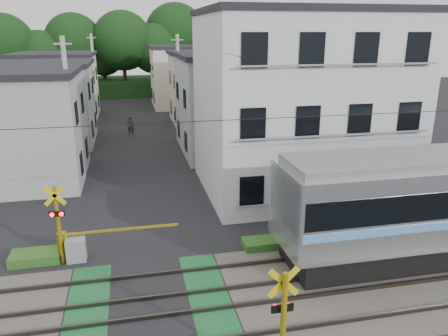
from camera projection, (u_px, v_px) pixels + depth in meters
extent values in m
plane|color=black|center=(150.00, 309.00, 13.53)|extent=(120.00, 120.00, 0.00)
cube|color=#47423A|center=(150.00, 309.00, 13.53)|extent=(120.00, 6.00, 0.00)
cube|color=black|center=(150.00, 309.00, 13.53)|extent=(5.20, 120.00, 0.00)
cube|color=#145126|center=(86.00, 317.00, 13.14)|extent=(1.30, 6.00, 0.00)
cube|color=#145126|center=(210.00, 301.00, 13.91)|extent=(1.30, 6.00, 0.00)
cube|color=#3F3833|center=(151.00, 317.00, 13.04)|extent=(120.00, 0.08, 0.14)
cube|color=#3F3833|center=(149.00, 298.00, 13.97)|extent=(120.00, 0.08, 0.14)
cube|color=#3F3833|center=(147.00, 275.00, 15.28)|extent=(120.00, 0.08, 0.14)
cube|color=black|center=(356.00, 255.00, 16.10)|extent=(2.61, 2.40, 0.65)
cube|color=black|center=(285.00, 198.00, 14.76)|extent=(0.10, 2.62, 1.70)
cylinder|color=yellow|center=(283.00, 329.00, 10.34)|extent=(0.14, 0.14, 3.00)
cube|color=yellow|center=(284.00, 282.00, 10.07)|extent=(0.77, 0.05, 0.77)
cube|color=yellow|center=(284.00, 282.00, 10.07)|extent=(0.77, 0.05, 0.77)
cube|color=black|center=(282.00, 308.00, 10.28)|extent=(0.55, 0.05, 0.20)
sphere|color=#FF0C07|center=(275.00, 308.00, 10.30)|extent=(0.16, 0.16, 0.16)
sphere|color=#FF0C07|center=(288.00, 306.00, 10.37)|extent=(0.16, 0.16, 0.16)
cylinder|color=yellow|center=(59.00, 225.00, 15.82)|extent=(0.14, 0.14, 3.00)
cube|color=yellow|center=(55.00, 196.00, 15.37)|extent=(0.77, 0.05, 0.77)
cube|color=yellow|center=(55.00, 196.00, 15.37)|extent=(0.77, 0.05, 0.77)
cube|color=black|center=(57.00, 214.00, 15.58)|extent=(0.55, 0.05, 0.20)
sphere|color=#FF0C07|center=(52.00, 215.00, 15.49)|extent=(0.16, 0.16, 0.16)
sphere|color=#FF0C07|center=(61.00, 214.00, 15.55)|extent=(0.16, 0.16, 0.16)
cube|color=gray|center=(76.00, 250.00, 16.24)|extent=(0.70, 0.50, 0.90)
cube|color=yellow|center=(63.00, 246.00, 16.34)|extent=(0.30, 0.30, 1.10)
cube|color=yellow|center=(123.00, 229.00, 16.66)|extent=(4.20, 0.08, 0.08)
cube|color=silver|center=(300.00, 106.00, 22.76)|extent=(10.00, 8.00, 9.00)
cube|color=black|center=(305.00, 11.00, 21.36)|extent=(10.20, 8.16, 0.30)
cube|color=black|center=(252.00, 192.00, 19.15)|extent=(1.10, 0.06, 1.40)
cube|color=black|center=(304.00, 187.00, 19.65)|extent=(1.10, 0.06, 1.40)
cube|color=black|center=(354.00, 184.00, 20.15)|extent=(1.10, 0.06, 1.40)
cube|color=black|center=(401.00, 180.00, 20.65)|extent=(1.10, 0.06, 1.40)
cube|color=gray|center=(331.00, 199.00, 19.88)|extent=(9.00, 0.06, 0.08)
cube|color=black|center=(253.00, 124.00, 18.25)|extent=(1.10, 0.06, 1.40)
cube|color=black|center=(308.00, 122.00, 18.75)|extent=(1.10, 0.06, 1.40)
cube|color=black|center=(360.00, 120.00, 19.25)|extent=(1.10, 0.06, 1.40)
cube|color=black|center=(409.00, 117.00, 19.75)|extent=(1.10, 0.06, 1.40)
cube|color=gray|center=(336.00, 135.00, 18.98)|extent=(9.00, 0.06, 0.08)
cube|color=black|center=(255.00, 50.00, 17.35)|extent=(1.10, 0.06, 1.40)
cube|color=black|center=(312.00, 50.00, 17.85)|extent=(1.10, 0.06, 1.40)
cube|color=black|center=(367.00, 49.00, 18.35)|extent=(1.10, 0.06, 1.40)
cube|color=black|center=(418.00, 49.00, 18.85)|extent=(1.10, 0.06, 1.40)
cube|color=gray|center=(342.00, 65.00, 18.08)|extent=(9.00, 0.06, 0.08)
cube|color=#9EA0A2|center=(16.00, 129.00, 24.35)|extent=(7.00, 7.00, 6.00)
cube|color=black|center=(7.00, 72.00, 23.40)|extent=(7.35, 7.35, 0.30)
cube|color=black|center=(82.00, 163.00, 23.95)|extent=(0.06, 1.00, 1.20)
cube|color=black|center=(87.00, 147.00, 27.21)|extent=(0.06, 1.00, 1.20)
cube|color=black|center=(77.00, 113.00, 23.10)|extent=(0.06, 1.00, 1.20)
cube|color=black|center=(82.00, 103.00, 26.37)|extent=(0.06, 1.00, 1.20)
cube|color=#9EA0A2|center=(231.00, 105.00, 30.71)|extent=(7.00, 8.00, 6.50)
cube|color=black|center=(231.00, 55.00, 29.69)|extent=(7.35, 8.40, 0.30)
cube|color=black|center=(186.00, 141.00, 28.71)|extent=(0.06, 1.00, 1.20)
cube|color=black|center=(179.00, 128.00, 32.44)|extent=(0.06, 1.00, 1.20)
cube|color=black|center=(185.00, 99.00, 27.87)|extent=(0.06, 1.00, 1.20)
cube|color=black|center=(177.00, 91.00, 31.60)|extent=(0.06, 1.00, 1.20)
cube|color=#9EA0A2|center=(37.00, 105.00, 32.66)|extent=(8.00, 7.00, 5.80)
cube|color=black|center=(31.00, 64.00, 31.74)|extent=(8.40, 7.35, 0.30)
cube|color=black|center=(93.00, 129.00, 32.33)|extent=(0.06, 1.00, 1.20)
cube|color=black|center=(96.00, 120.00, 35.59)|extent=(0.06, 1.00, 1.20)
cube|color=black|center=(89.00, 91.00, 31.49)|extent=(0.06, 1.00, 1.20)
cube|color=black|center=(93.00, 85.00, 34.75)|extent=(0.06, 1.00, 1.20)
cube|color=beige|center=(210.00, 89.00, 40.15)|extent=(7.00, 7.00, 6.20)
cube|color=black|center=(210.00, 53.00, 39.17)|extent=(7.35, 7.35, 0.30)
cube|color=black|center=(175.00, 113.00, 38.34)|extent=(0.06, 1.00, 1.20)
cube|color=black|center=(171.00, 107.00, 41.60)|extent=(0.06, 1.00, 1.20)
cube|color=black|center=(174.00, 81.00, 37.50)|extent=(0.06, 1.00, 1.20)
cube|color=black|center=(170.00, 77.00, 40.76)|extent=(0.06, 1.00, 1.20)
cube|color=beige|center=(58.00, 88.00, 41.99)|extent=(7.00, 8.00, 6.00)
cube|color=black|center=(54.00, 54.00, 41.04)|extent=(7.35, 8.40, 0.30)
cube|color=black|center=(96.00, 107.00, 41.35)|extent=(0.06, 1.00, 1.20)
cube|color=black|center=(99.00, 101.00, 45.08)|extent=(0.06, 1.00, 1.20)
cube|color=black|center=(94.00, 77.00, 40.51)|extent=(0.06, 1.00, 1.20)
cube|color=black|center=(96.00, 73.00, 44.24)|extent=(0.06, 1.00, 1.20)
cube|color=beige|center=(188.00, 77.00, 49.30)|extent=(8.00, 7.00, 6.40)
cube|color=black|center=(187.00, 47.00, 48.29)|extent=(8.40, 7.35, 0.30)
cube|color=black|center=(154.00, 98.00, 47.42)|extent=(0.06, 1.00, 1.20)
cube|color=black|center=(152.00, 93.00, 50.68)|extent=(0.06, 1.00, 1.20)
cube|color=black|center=(153.00, 71.00, 46.57)|extent=(0.06, 1.00, 1.20)
cube|color=black|center=(151.00, 69.00, 49.83)|extent=(0.06, 1.00, 1.20)
cube|color=black|center=(129.00, 86.00, 59.81)|extent=(40.00, 10.00, 2.00)
cylinder|color=#332114|center=(9.00, 80.00, 52.97)|extent=(0.50, 0.50, 5.15)
sphere|color=black|center=(4.00, 44.00, 51.73)|extent=(7.21, 7.21, 7.21)
cylinder|color=#332114|center=(43.00, 82.00, 54.47)|extent=(0.50, 0.50, 4.19)
sphere|color=black|center=(40.00, 55.00, 53.47)|extent=(5.87, 5.87, 5.87)
cylinder|color=#332114|center=(77.00, 76.00, 56.81)|extent=(0.50, 0.50, 5.25)
sphere|color=black|center=(74.00, 42.00, 55.55)|extent=(7.35, 7.35, 7.35)
cylinder|color=#332114|center=(105.00, 79.00, 58.98)|extent=(0.50, 0.50, 4.07)
sphere|color=black|center=(103.00, 54.00, 58.00)|extent=(5.70, 5.70, 5.70)
cylinder|color=#332114|center=(125.00, 75.00, 57.18)|extent=(0.50, 0.50, 5.40)
sphere|color=black|center=(123.00, 41.00, 55.88)|extent=(7.56, 7.56, 7.56)
cylinder|color=#332114|center=(156.00, 77.00, 58.30)|extent=(0.50, 0.50, 4.61)
sphere|color=black|center=(154.00, 49.00, 57.19)|extent=(6.46, 6.46, 6.46)
cylinder|color=#332114|center=(177.00, 70.00, 60.79)|extent=(0.50, 0.50, 5.97)
sphere|color=black|center=(176.00, 34.00, 59.35)|extent=(8.35, 8.35, 8.35)
cylinder|color=#332114|center=(207.00, 78.00, 59.57)|extent=(0.50, 0.50, 4.26)
sphere|color=black|center=(207.00, 52.00, 58.54)|extent=(5.96, 5.96, 5.96)
cylinder|color=#332114|center=(236.00, 74.00, 58.74)|extent=(0.50, 0.50, 5.25)
sphere|color=black|center=(236.00, 42.00, 57.47)|extent=(7.35, 7.35, 7.35)
cube|color=black|center=(325.00, 116.00, 14.19)|extent=(60.00, 0.02, 0.02)
cylinder|color=#A5A5A0|center=(70.00, 112.00, 23.75)|extent=(0.26, 0.26, 8.00)
cube|color=#A5A5A0|center=(63.00, 44.00, 22.66)|extent=(0.90, 0.08, 0.08)
cylinder|color=#A5A5A0|center=(179.00, 88.00, 33.56)|extent=(0.26, 0.26, 8.00)
cube|color=#A5A5A0|center=(177.00, 40.00, 32.48)|extent=(0.90, 0.08, 0.08)
cylinder|color=#A5A5A0|center=(94.00, 75.00, 43.31)|extent=(0.26, 0.26, 8.00)
cube|color=#A5A5A0|center=(91.00, 38.00, 42.23)|extent=(0.90, 0.08, 0.08)
cube|color=black|center=(81.00, 43.00, 32.51)|extent=(0.02, 42.00, 0.02)
cube|color=black|center=(175.00, 42.00, 33.93)|extent=(0.02, 42.00, 0.02)
imported|color=#33313E|center=(131.00, 125.00, 35.79)|extent=(0.65, 0.47, 1.65)
cube|color=#2D5E1E|center=(36.00, 257.00, 16.29)|extent=(1.80, 1.00, 0.36)
cube|color=#2D5E1E|center=(262.00, 243.00, 17.40)|extent=(1.50, 0.90, 0.30)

